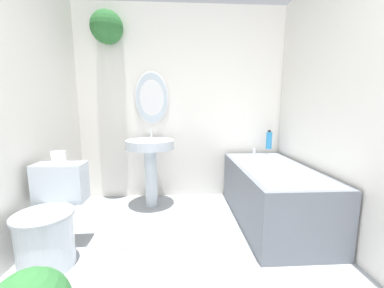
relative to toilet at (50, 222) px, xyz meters
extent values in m
cube|color=silver|center=(1.02, 1.33, 0.89)|extent=(2.69, 0.06, 2.40)
ellipsoid|color=silver|center=(0.65, 1.28, 0.98)|extent=(0.43, 0.02, 0.65)
ellipsoid|color=silver|center=(0.65, 1.28, 0.98)|extent=(0.39, 0.01, 0.61)
cylinder|color=silver|center=(0.17, 1.19, 1.85)|extent=(0.17, 0.17, 0.09)
sphere|color=#2D6B33|center=(0.17, 1.19, 1.77)|extent=(0.37, 0.37, 0.37)
cube|color=silver|center=(2.34, -0.06, 0.89)|extent=(0.06, 2.83, 2.40)
cylinder|color=silver|center=(0.00, -0.08, -0.11)|extent=(0.38, 0.38, 0.39)
cylinder|color=#A0A9B1|center=(0.00, -0.08, 0.09)|extent=(0.41, 0.41, 0.02)
cube|color=silver|center=(0.00, 0.20, 0.24)|extent=(0.39, 0.19, 0.32)
cylinder|color=silver|center=(0.65, 0.98, 0.04)|extent=(0.14, 0.14, 0.69)
cylinder|color=silver|center=(0.65, 0.98, 0.44)|extent=(0.56, 0.56, 0.10)
cylinder|color=silver|center=(0.65, 1.13, 0.54)|extent=(0.02, 0.02, 0.10)
cube|color=slate|center=(1.93, 0.53, -0.02)|extent=(0.71, 1.44, 0.57)
cube|color=silver|center=(1.93, 0.53, 0.25)|extent=(0.61, 1.34, 0.04)
cylinder|color=silver|center=(1.93, 1.15, 0.30)|extent=(0.04, 0.04, 0.08)
cylinder|color=#2D84C6|center=(2.11, 1.13, 0.45)|extent=(0.07, 0.07, 0.21)
cylinder|color=black|center=(2.11, 1.13, 0.57)|extent=(0.04, 0.04, 0.02)
cube|color=silver|center=(0.65, 0.28, -0.30)|extent=(0.59, 0.37, 0.02)
cylinder|color=white|center=(0.00, 0.20, 0.46)|extent=(0.11, 0.11, 0.10)
camera|label=1|loc=(0.98, -1.73, 0.86)|focal=22.00mm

